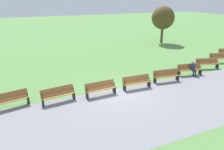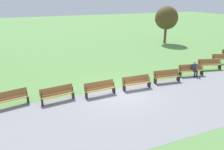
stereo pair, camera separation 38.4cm
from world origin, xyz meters
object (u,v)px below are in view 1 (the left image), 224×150
at_px(bench_3, 189,69).
at_px(bench_1, 220,58).
at_px(bench_8, 10,100).
at_px(bench_7, 58,94).
at_px(person_seated, 193,68).
at_px(bench_4, 166,75).
at_px(tree_1, 163,18).
at_px(bench_6, 101,88).
at_px(bench_5, 137,82).
at_px(bench_2, 207,63).

bearing_deg(bench_3, bench_1, -152.84).
height_order(bench_3, bench_8, same).
bearing_deg(bench_7, bench_1, 179.97).
bearing_deg(person_seated, bench_8, 10.55).
bearing_deg(bench_4, tree_1, -118.43).
xyz_separation_m(bench_8, tree_1, (-18.80, -11.37, 2.79)).
xyz_separation_m(bench_3, bench_4, (2.60, 0.41, 0.00)).
distance_m(bench_4, tree_1, 14.70).
bearing_deg(bench_8, bench_6, 161.88).
relative_size(bench_4, bench_6, 1.01).
xyz_separation_m(bench_1, bench_5, (10.28, 2.05, 0.00)).
xyz_separation_m(bench_5, bench_6, (2.63, 0.00, 0.00)).
relative_size(bench_2, bench_8, 1.00).
relative_size(bench_2, tree_1, 0.43).
distance_m(bench_1, bench_5, 10.48).
bearing_deg(tree_1, person_seated, 64.36).
xyz_separation_m(bench_1, bench_2, (2.50, 0.82, 0.00)).
bearing_deg(bench_6, bench_1, -173.23).
height_order(bench_2, bench_3, same).
height_order(bench_4, person_seated, person_seated).
distance_m(bench_3, bench_5, 5.26).
xyz_separation_m(bench_3, bench_5, (5.22, 0.62, 0.00)).
bearing_deg(bench_7, bench_8, -15.84).
xyz_separation_m(bench_2, bench_6, (10.41, 1.24, 0.00)).
height_order(bench_3, bench_4, same).
bearing_deg(bench_2, bench_7, 20.40).
bearing_deg(bench_5, bench_7, 0.01).
bearing_deg(bench_5, bench_4, -173.21).
height_order(bench_4, bench_6, same).
distance_m(bench_3, bench_4, 2.63).
height_order(bench_5, tree_1, tree_1).
relative_size(bench_3, bench_4, 1.01).
bearing_deg(bench_1, bench_7, 27.20).
xyz_separation_m(bench_3, bench_6, (7.85, 0.62, 0.00)).
xyz_separation_m(bench_6, bench_8, (5.22, -0.62, 0.00)).
height_order(bench_2, person_seated, person_seated).
relative_size(bench_6, bench_8, 0.98).
xyz_separation_m(bench_8, person_seated, (-13.25, 0.18, 0.16)).
xyz_separation_m(bench_1, bench_8, (18.14, 1.43, 0.00)).
bearing_deg(bench_2, bench_1, -146.04).
xyz_separation_m(bench_5, bench_7, (5.26, -0.21, 0.00)).
height_order(bench_3, tree_1, tree_1).
height_order(bench_6, bench_8, same).
relative_size(bench_6, bench_7, 0.99).
height_order(bench_8, person_seated, person_seated).
height_order(bench_1, bench_6, same).
bearing_deg(bench_3, bench_4, 20.38).
xyz_separation_m(bench_2, bench_7, (13.04, 1.03, 0.00)).
xyz_separation_m(bench_6, person_seated, (-8.03, -0.44, 0.16)).
bearing_deg(bench_3, bench_7, 13.60).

